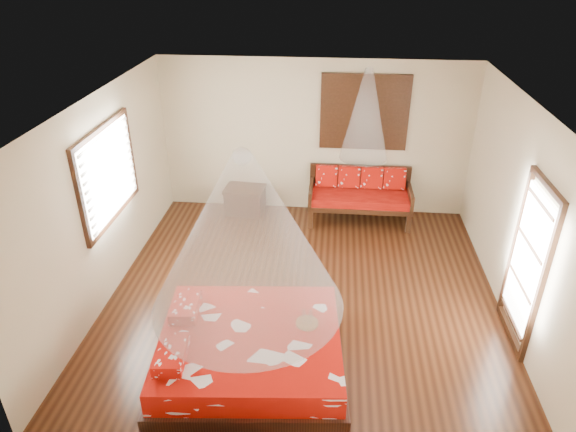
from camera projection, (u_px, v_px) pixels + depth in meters
The scene contains 10 objects.
room at pixel (305, 208), 6.75m from camera, with size 5.54×5.54×2.84m.
bed at pixel (249, 350), 6.04m from camera, with size 2.33×2.14×0.65m.
daybed at pixel (360, 193), 9.19m from camera, with size 1.82×0.81×0.95m.
storage_chest at pixel (245, 200), 9.55m from camera, with size 0.77×0.59×0.50m.
shutter_panel at pixel (364, 112), 8.83m from camera, with size 1.52×0.06×1.32m.
window_left at pixel (109, 174), 7.01m from camera, with size 0.10×1.74×1.34m.
glazed_door at pixel (527, 265), 6.16m from camera, with size 0.08×1.02×2.16m.
wine_tray at pixel (307, 320), 6.05m from camera, with size 0.27×0.27×0.22m.
mosquito_net_main at pixel (245, 233), 5.28m from camera, with size 2.11×2.11×1.80m, color white.
mosquito_net_daybed at pixel (366, 115), 8.37m from camera, with size 0.81×0.81×1.50m, color white.
Camera 1 is at (0.34, -5.99, 4.51)m, focal length 32.00 mm.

